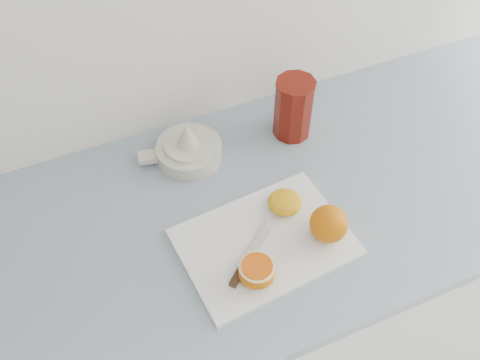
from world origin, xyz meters
The scene contains 8 objects.
counter centered at (0.23, 1.70, 0.45)m, with size 2.48×0.64×0.89m.
cutting_board centered at (0.12, 1.60, 0.90)m, with size 0.33×0.23×0.01m, color white.
whole_orange centered at (0.24, 1.57, 0.94)m, with size 0.08×0.08×0.08m.
half_orange centered at (0.07, 1.53, 0.92)m, with size 0.07×0.07×0.04m.
squeezed_shell centered at (0.20, 1.66, 0.92)m, with size 0.07×0.07×0.03m.
paring_knife centered at (0.06, 1.57, 0.91)m, with size 0.14×0.12×0.01m.
citrus_juicer centered at (0.07, 1.88, 0.92)m, with size 0.19×0.15×0.10m.
red_tumbler centered at (0.32, 1.86, 0.96)m, with size 0.09×0.09×0.15m.
Camera 1 is at (-0.15, 1.09, 1.79)m, focal length 40.00 mm.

